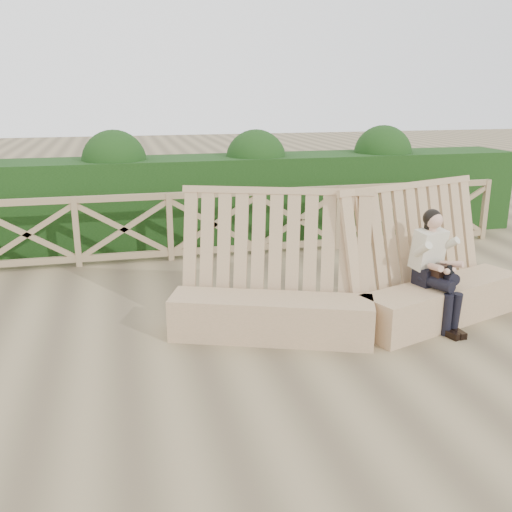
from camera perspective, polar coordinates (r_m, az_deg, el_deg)
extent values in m
plane|color=brown|center=(6.22, 1.41, -8.96)|extent=(60.00, 60.00, 0.00)
cube|color=#9B8158|center=(6.32, 1.51, -6.17)|extent=(2.25, 1.25, 0.47)
cube|color=#9B8158|center=(6.38, 1.78, -0.47)|extent=(2.23, 1.21, 1.59)
cube|color=#9B8158|center=(7.10, 18.08, -4.44)|extent=(2.26, 1.19, 0.47)
cube|color=#9B8158|center=(7.09, 16.82, 0.53)|extent=(2.24, 1.14, 1.59)
cube|color=black|center=(6.93, 16.93, -1.88)|extent=(0.38, 0.32, 0.20)
cube|color=beige|center=(6.88, 16.87, 0.69)|extent=(0.42, 0.35, 0.48)
sphere|color=tan|center=(6.76, 17.39, 3.43)|extent=(0.24, 0.24, 0.19)
sphere|color=black|center=(6.78, 17.21, 3.64)|extent=(0.26, 0.26, 0.21)
cylinder|color=black|center=(6.76, 17.60, -2.57)|extent=(0.25, 0.44, 0.14)
cylinder|color=black|center=(6.85, 18.37, -1.81)|extent=(0.25, 0.45, 0.15)
cylinder|color=black|center=(6.73, 18.55, -5.63)|extent=(0.14, 0.14, 0.47)
cylinder|color=black|center=(6.80, 19.29, -5.48)|extent=(0.14, 0.14, 0.47)
cube|color=black|center=(6.76, 18.92, -7.39)|extent=(0.14, 0.23, 0.07)
cube|color=black|center=(6.81, 19.55, -7.26)|extent=(0.14, 0.23, 0.07)
cube|color=black|center=(6.81, 18.09, -1.49)|extent=(0.28, 0.20, 0.16)
cube|color=black|center=(6.69, 18.94, -1.39)|extent=(0.08, 0.10, 0.11)
cube|color=olive|center=(9.19, -4.30, 6.21)|extent=(10.10, 0.07, 0.10)
cube|color=olive|center=(9.40, -4.18, 0.62)|extent=(10.10, 0.07, 0.10)
cube|color=black|center=(10.41, -5.39, 5.70)|extent=(12.00, 1.20, 1.50)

